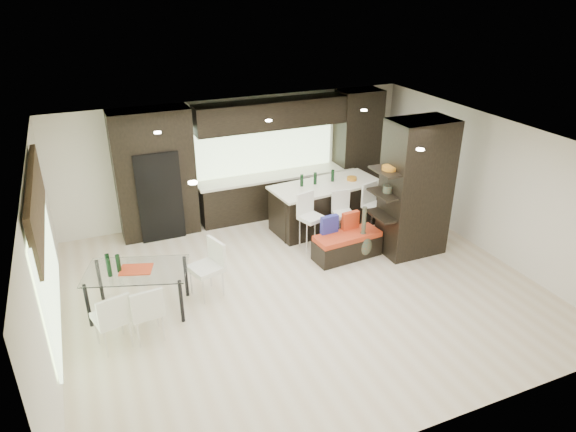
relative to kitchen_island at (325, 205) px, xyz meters
name	(u,v)px	position (x,y,z in m)	size (l,w,h in m)	color
ground	(301,287)	(-1.51, -2.05, -0.50)	(8.00, 8.00, 0.00)	beige
back_wall	(238,158)	(-1.51, 1.45, 0.85)	(8.00, 0.02, 2.70)	white
left_wall	(44,267)	(-5.51, -2.05, 0.85)	(0.02, 7.00, 2.70)	white
right_wall	(487,185)	(2.49, -2.05, 0.85)	(0.02, 7.00, 2.70)	white
ceiling	(303,142)	(-1.51, -2.05, 2.20)	(8.00, 7.00, 0.02)	white
window_left	(47,260)	(-5.47, -1.85, 0.85)	(0.04, 3.20, 1.90)	#B2D199
window_back	(263,146)	(-0.91, 1.41, 1.05)	(3.40, 0.04, 1.20)	#B2D199
stone_accent	(36,203)	(-5.44, -1.85, 1.75)	(0.08, 3.00, 0.80)	brown
ceiling_spots	(296,139)	(-1.51, -1.80, 2.18)	(4.00, 3.00, 0.02)	white
back_cabinetry	(264,159)	(-1.01, 1.12, 0.85)	(6.80, 0.68, 2.70)	black
refrigerator	(157,193)	(-3.41, 1.07, 0.45)	(0.90, 0.68, 1.90)	black
partition_column	(416,188)	(1.09, -1.65, 0.85)	(1.20, 0.80, 2.70)	black
kitchen_island	(325,205)	(0.00, 0.00, 0.00)	(2.41, 1.03, 1.00)	black
stool_left	(311,228)	(-0.74, -0.83, -0.02)	(0.42, 0.42, 0.96)	white
stool_mid	(343,223)	(0.00, -0.81, -0.06)	(0.39, 0.39, 0.89)	white
stool_right	(374,216)	(0.74, -0.82, -0.03)	(0.42, 0.42, 0.94)	white
bench	(347,245)	(-0.23, -1.42, -0.24)	(1.34, 0.52, 0.52)	black
floor_vase	(363,232)	(0.07, -1.50, 0.03)	(0.39, 0.39, 1.07)	#434733
dining_table	(139,290)	(-4.25, -1.64, -0.11)	(1.61, 0.90, 0.77)	white
chair_near	(146,313)	(-4.25, -2.41, -0.06)	(0.48, 0.48, 0.88)	white
chair_far	(112,321)	(-4.75, -2.41, -0.05)	(0.48, 0.48, 0.89)	white
chair_end	(206,272)	(-3.11, -1.64, -0.04)	(0.50, 0.50, 0.93)	white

